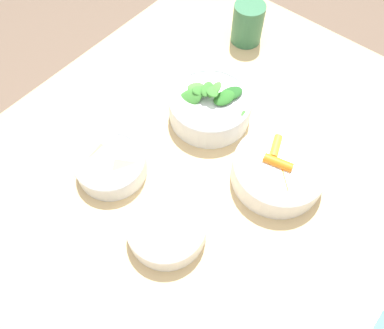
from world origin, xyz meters
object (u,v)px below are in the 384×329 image
(bowl_beans_hotdog, at_px, (167,228))
(cup, at_px, (248,23))
(bowl_cookies, at_px, (111,164))
(bowl_greens, at_px, (210,106))
(bowl_carrots, at_px, (278,170))

(bowl_beans_hotdog, bearing_deg, cup, -159.42)
(bowl_cookies, relative_size, cup, 1.41)
(bowl_greens, distance_m, bowl_beans_hotdog, 0.30)
(bowl_beans_hotdog, height_order, bowl_cookies, bowl_beans_hotdog)
(bowl_carrots, relative_size, bowl_beans_hotdog, 1.26)
(bowl_greens, distance_m, cup, 0.28)
(bowl_beans_hotdog, relative_size, bowl_cookies, 1.03)
(bowl_greens, height_order, bowl_cookies, bowl_greens)
(bowl_carrots, xyz_separation_m, bowl_greens, (-0.04, -0.21, 0.00))
(bowl_carrots, height_order, bowl_greens, bowl_greens)
(bowl_greens, height_order, bowl_beans_hotdog, bowl_greens)
(bowl_carrots, relative_size, cup, 1.82)
(bowl_carrots, bearing_deg, cup, -135.69)
(bowl_carrots, xyz_separation_m, bowl_cookies, (0.21, -0.28, -0.01))
(bowl_carrots, xyz_separation_m, bowl_beans_hotdog, (0.24, -0.09, -0.01))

